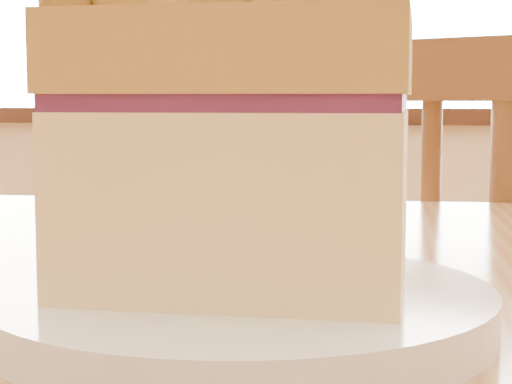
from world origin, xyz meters
TOP-DOWN VIEW (x-y plane):
  - plate at (0.16, 0.05)m, footprint 0.21×0.21m
  - cake_slice at (0.16, 0.05)m, footprint 0.14×0.11m

SIDE VIEW (x-z plane):
  - plate at x=0.16m, z-range 0.75..0.77m
  - cake_slice at x=0.16m, z-range 0.77..0.89m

